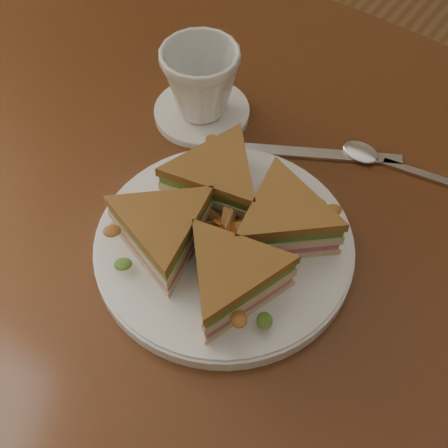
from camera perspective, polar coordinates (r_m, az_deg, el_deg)
name	(u,v)px	position (r m, az deg, el deg)	size (l,w,h in m)	color
ground	(256,424)	(1.40, 2.97, -17.84)	(6.00, 6.00, 0.00)	brown
table	(277,257)	(0.81, 4.88, -3.01)	(1.20, 0.80, 0.75)	#391B0C
plate	(224,246)	(0.69, 0.00, -2.07)	(0.29, 0.29, 0.02)	white
sandwich_wedges	(224,227)	(0.66, 0.00, -0.26)	(0.28, 0.28, 0.06)	beige
crisps_mound	(224,229)	(0.66, 0.00, -0.46)	(0.09, 0.09, 0.05)	#C15A18
spoon	(378,159)	(0.80, 13.91, 5.81)	(0.18, 0.05, 0.01)	silver
knife	(310,154)	(0.79, 7.83, 6.38)	(0.19, 0.12, 0.00)	silver
saucer	(202,112)	(0.84, -2.04, 10.20)	(0.13, 0.13, 0.01)	white
coffee_cup	(201,82)	(0.80, -2.15, 12.88)	(0.10, 0.10, 0.09)	white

